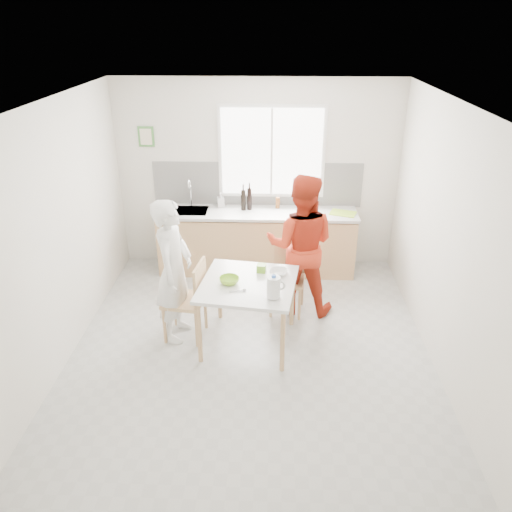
{
  "coord_description": "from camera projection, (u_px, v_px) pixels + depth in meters",
  "views": [
    {
      "loc": [
        0.23,
        -4.67,
        3.43
      ],
      "look_at": [
        0.05,
        0.2,
        1.07
      ],
      "focal_mm": 35.0,
      "sensor_mm": 36.0,
      "label": 1
    }
  ],
  "objects": [
    {
      "name": "picture_frame",
      "position": [
        146.0,
        137.0,
        6.93
      ],
      "size": [
        0.22,
        0.03,
        0.28
      ],
      "color": "#4A8D40",
      "rests_on": "room_shell"
    },
    {
      "name": "backsplash",
      "position": [
        257.0,
        184.0,
        7.18
      ],
      "size": [
        3.0,
        0.02,
        0.65
      ],
      "primitive_type": "cube",
      "color": "white",
      "rests_on": "room_shell"
    },
    {
      "name": "chair_left",
      "position": [
        190.0,
        297.0,
        5.68
      ],
      "size": [
        0.5,
        0.5,
        0.96
      ],
      "rotation": [
        0.0,
        0.0,
        -1.71
      ],
      "color": "tan",
      "rests_on": "ground"
    },
    {
      "name": "bowl_white",
      "position": [
        278.0,
        272.0,
        5.62
      ],
      "size": [
        0.23,
        0.23,
        0.05
      ],
      "primitive_type": "imported",
      "rotation": [
        0.0,
        0.0,
        -0.14
      ],
      "color": "silver",
      "rests_on": "dining_table"
    },
    {
      "name": "person_white",
      "position": [
        174.0,
        271.0,
        5.57
      ],
      "size": [
        0.49,
        0.67,
        1.69
      ],
      "primitive_type": "imported",
      "rotation": [
        0.0,
        0.0,
        1.43
      ],
      "color": "white",
      "rests_on": "ground"
    },
    {
      "name": "bowl_green",
      "position": [
        229.0,
        280.0,
        5.43
      ],
      "size": [
        0.25,
        0.25,
        0.07
      ],
      "primitive_type": "imported",
      "rotation": [
        0.0,
        0.0,
        -0.14
      ],
      "color": "#90CB2F",
      "rests_on": "dining_table"
    },
    {
      "name": "dining_table",
      "position": [
        248.0,
        289.0,
        5.5
      ],
      "size": [
        1.15,
        1.15,
        0.78
      ],
      "rotation": [
        0.0,
        0.0,
        -0.14
      ],
      "color": "white",
      "rests_on": "ground"
    },
    {
      "name": "cutting_board",
      "position": [
        343.0,
        213.0,
        6.97
      ],
      "size": [
        0.41,
        0.35,
        0.01
      ],
      "primitive_type": "cube",
      "rotation": [
        0.0,
        0.0,
        -0.34
      ],
      "color": "#A5D631",
      "rests_on": "kitchen_counter"
    },
    {
      "name": "wine_bottle_a",
      "position": [
        249.0,
        199.0,
        7.06
      ],
      "size": [
        0.07,
        0.07,
        0.32
      ],
      "primitive_type": "cylinder",
      "color": "black",
      "rests_on": "kitchen_counter"
    },
    {
      "name": "person_red",
      "position": [
        301.0,
        245.0,
        6.08
      ],
      "size": [
        0.95,
        0.79,
        1.79
      ],
      "primitive_type": "imported",
      "rotation": [
        0.0,
        0.0,
        3.0
      ],
      "color": "red",
      "rests_on": "ground"
    },
    {
      "name": "chair_far",
      "position": [
        288.0,
        274.0,
        6.25
      ],
      "size": [
        0.47,
        0.47,
        0.9
      ],
      "rotation": [
        0.0,
        0.0,
        -0.14
      ],
      "color": "tan",
      "rests_on": "ground"
    },
    {
      "name": "ground",
      "position": [
        251.0,
        347.0,
        5.7
      ],
      "size": [
        4.5,
        4.5,
        0.0
      ],
      "primitive_type": "plane",
      "color": "#B7B7B2",
      "rests_on": "ground"
    },
    {
      "name": "soap_bottle",
      "position": [
        221.0,
        200.0,
        7.18
      ],
      "size": [
        0.11,
        0.11,
        0.21
      ],
      "primitive_type": "imported",
      "rotation": [
        0.0,
        0.0,
        0.19
      ],
      "color": "#999999",
      "rests_on": "kitchen_counter"
    },
    {
      "name": "jar_amber",
      "position": [
        278.0,
        203.0,
        7.14
      ],
      "size": [
        0.06,
        0.06,
        0.16
      ],
      "primitive_type": "cylinder",
      "color": "brown",
      "rests_on": "kitchen_counter"
    },
    {
      "name": "kitchen_counter",
      "position": [
        256.0,
        244.0,
        7.27
      ],
      "size": [
        2.84,
        0.64,
        1.37
      ],
      "color": "tan",
      "rests_on": "ground"
    },
    {
      "name": "milk_jug",
      "position": [
        274.0,
        287.0,
        5.1
      ],
      "size": [
        0.2,
        0.14,
        0.25
      ],
      "rotation": [
        0.0,
        0.0,
        -0.14
      ],
      "color": "white",
      "rests_on": "dining_table"
    },
    {
      "name": "room_shell",
      "position": [
        250.0,
        213.0,
        4.98
      ],
      "size": [
        4.5,
        4.5,
        4.5
      ],
      "color": "silver",
      "rests_on": "ground"
    },
    {
      "name": "green_box",
      "position": [
        261.0,
        268.0,
        5.67
      ],
      "size": [
        0.11,
        0.11,
        0.09
      ],
      "primitive_type": "cube",
      "rotation": [
        0.0,
        0.0,
        -0.14
      ],
      "color": "#73B429",
      "rests_on": "dining_table"
    },
    {
      "name": "wine_bottle_b",
      "position": [
        243.0,
        200.0,
        7.05
      ],
      "size": [
        0.07,
        0.07,
        0.3
      ],
      "primitive_type": "cylinder",
      "color": "black",
      "rests_on": "kitchen_counter"
    },
    {
      "name": "window",
      "position": [
        272.0,
        152.0,
        6.95
      ],
      "size": [
        1.5,
        0.06,
        1.3
      ],
      "color": "white",
      "rests_on": "room_shell"
    },
    {
      "name": "spoon",
      "position": [
        237.0,
        291.0,
        5.27
      ],
      "size": [
        0.16,
        0.04,
        0.01
      ],
      "primitive_type": "cylinder",
      "rotation": [
        0.0,
        1.57,
        0.21
      ],
      "color": "#A5A5AA",
      "rests_on": "dining_table"
    }
  ]
}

